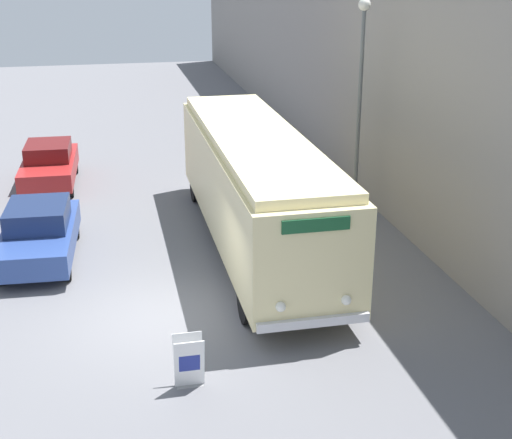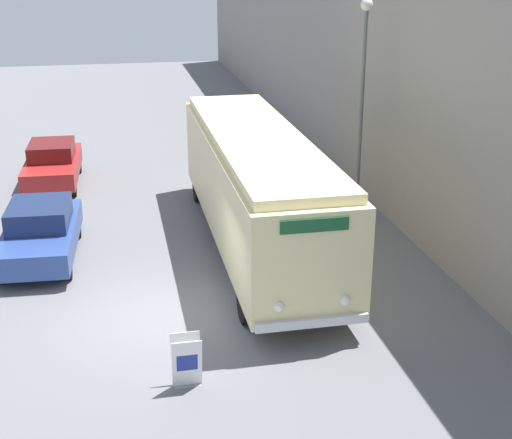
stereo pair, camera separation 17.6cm
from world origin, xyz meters
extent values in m
plane|color=slate|center=(0.00, 0.00, 0.00)|extent=(80.00, 80.00, 0.00)
cube|color=gray|center=(7.60, 10.00, 3.63)|extent=(0.30, 60.00, 7.25)
cylinder|color=black|center=(1.85, -0.57, 0.51)|extent=(0.28, 1.03, 1.03)
cylinder|color=black|center=(4.10, -0.57, 0.51)|extent=(0.28, 1.03, 1.03)
cylinder|color=black|center=(1.85, 7.95, 0.51)|extent=(0.28, 1.03, 1.03)
cylinder|color=black|center=(4.10, 7.95, 0.51)|extent=(0.28, 1.03, 1.03)
cube|color=beige|center=(2.98, 3.69, 1.78)|extent=(2.56, 11.32, 2.53)
cube|color=#F8E8A7|center=(2.98, 3.69, 3.17)|extent=(2.36, 10.87, 0.24)
cube|color=silver|center=(2.98, -2.03, 0.63)|extent=(2.44, 0.12, 0.20)
sphere|color=white|center=(2.27, -2.00, 1.06)|extent=(0.22, 0.22, 0.22)
sphere|color=white|center=(3.68, -2.00, 1.06)|extent=(0.22, 0.22, 0.22)
cube|color=#19512D|center=(2.98, -1.99, 2.80)|extent=(1.41, 0.06, 0.28)
cube|color=gray|center=(0.26, -2.81, 0.00)|extent=(0.52, 0.23, 0.01)
cube|color=white|center=(0.26, -2.90, 0.53)|extent=(0.58, 0.21, 1.05)
cube|color=white|center=(0.26, -2.72, 0.53)|extent=(0.58, 0.21, 1.05)
cube|color=navy|center=(0.26, -2.92, 0.55)|extent=(0.40, 0.07, 0.37)
cylinder|color=#595E60|center=(6.58, 5.54, 3.16)|extent=(0.12, 0.12, 6.33)
sphere|color=silver|center=(6.58, 5.54, 6.43)|extent=(0.36, 0.36, 0.36)
cylinder|color=black|center=(-3.79, 2.64, 0.30)|extent=(0.22, 0.60, 0.60)
cylinder|color=black|center=(-2.20, 2.55, 0.30)|extent=(0.22, 0.60, 0.60)
cylinder|color=black|center=(-3.63, 5.53, 0.30)|extent=(0.22, 0.60, 0.60)
cylinder|color=black|center=(-2.05, 5.44, 0.30)|extent=(0.22, 0.60, 0.60)
cube|color=#2D478C|center=(-2.92, 4.04, 0.62)|extent=(2.07, 4.38, 0.64)
cube|color=#19274D|center=(-2.91, 4.15, 1.24)|extent=(1.67, 2.01, 0.60)
cylinder|color=black|center=(-3.81, 9.34, 0.33)|extent=(0.22, 0.66, 0.66)
cylinder|color=black|center=(-2.29, 9.29, 0.33)|extent=(0.22, 0.66, 0.66)
cylinder|color=black|center=(-3.71, 12.17, 0.33)|extent=(0.22, 0.66, 0.66)
cylinder|color=black|center=(-2.19, 12.12, 0.33)|extent=(0.22, 0.66, 0.66)
cube|color=#A52323|center=(-3.00, 10.73, 0.65)|extent=(1.92, 4.29, 0.64)
cube|color=#5B1313|center=(-3.00, 10.84, 1.25)|extent=(1.58, 1.96, 0.55)
camera|label=1|loc=(-0.97, -14.59, 7.89)|focal=50.00mm
camera|label=2|loc=(-0.80, -14.63, 7.89)|focal=50.00mm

